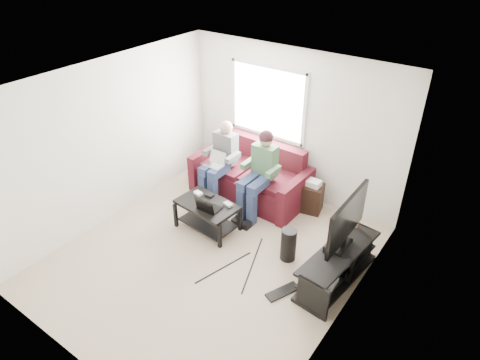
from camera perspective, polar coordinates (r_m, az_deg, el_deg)
name	(u,v)px	position (r m, az deg, el deg)	size (l,w,h in m)	color
floor	(212,256)	(6.47, -3.79, -10.03)	(4.50, 4.50, 0.00)	tan
ceiling	(204,87)	(5.13, -4.82, 12.23)	(4.50, 4.50, 0.00)	white
wall_back	(293,125)	(7.35, 7.02, 7.33)	(4.50, 4.50, 0.00)	silver
wall_front	(60,281)	(4.58, -22.82, -12.33)	(4.50, 4.50, 0.00)	silver
wall_left	(109,142)	(7.00, -17.05, 4.84)	(4.50, 4.50, 0.00)	silver
wall_right	(350,238)	(4.88, 14.40, -7.44)	(4.50, 4.50, 0.00)	silver
window	(268,102)	(7.45, 3.71, 10.35)	(1.48, 0.04, 1.28)	white
sofa	(252,178)	(7.60, 1.55, 0.32)	(2.04, 1.03, 0.95)	#4F1323
person_left	(220,158)	(7.33, -2.68, 2.91)	(0.40, 0.71, 1.40)	navy
person_right	(260,168)	(6.90, 2.66, 1.56)	(0.40, 0.71, 1.45)	navy
laptop_silver	(215,162)	(7.23, -3.42, 2.38)	(0.32, 0.22, 0.24)	silver
coffee_table	(207,210)	(6.78, -4.38, -4.01)	(1.01, 0.67, 0.48)	black
laptop_black	(209,202)	(6.53, -4.10, -2.95)	(0.34, 0.24, 0.24)	black
controller_a	(198,193)	(6.93, -5.59, -1.77)	(0.14, 0.09, 0.04)	silver
controller_b	(209,195)	(6.87, -4.12, -2.03)	(0.14, 0.09, 0.04)	black
controller_c	(228,204)	(6.64, -1.61, -3.27)	(0.14, 0.09, 0.04)	gray
tv_stand	(337,267)	(6.10, 12.83, -11.21)	(0.61, 1.54, 0.50)	black
tv	(347,220)	(5.72, 14.09, -5.19)	(0.12, 1.10, 0.81)	black
soundbar	(335,241)	(5.99, 12.55, -7.96)	(0.12, 0.50, 0.10)	black
drink_cup	(355,223)	(6.37, 15.14, -5.56)	(0.08, 0.08, 0.12)	#AF784B
console_white	(325,280)	(5.78, 11.22, -12.97)	(0.30, 0.22, 0.06)	silver
console_grey	(347,250)	(6.27, 14.07, -9.09)	(0.34, 0.26, 0.08)	gray
console_black	(336,265)	(6.02, 12.72, -10.95)	(0.38, 0.30, 0.07)	black
subwoofer	(288,244)	(6.29, 6.47, -8.53)	(0.23, 0.23, 0.52)	black
keyboard_floor	(283,292)	(5.95, 5.71, -14.59)	(0.16, 0.48, 0.03)	black
end_table	(312,197)	(7.32, 9.63, -2.27)	(0.33, 0.33, 0.59)	black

